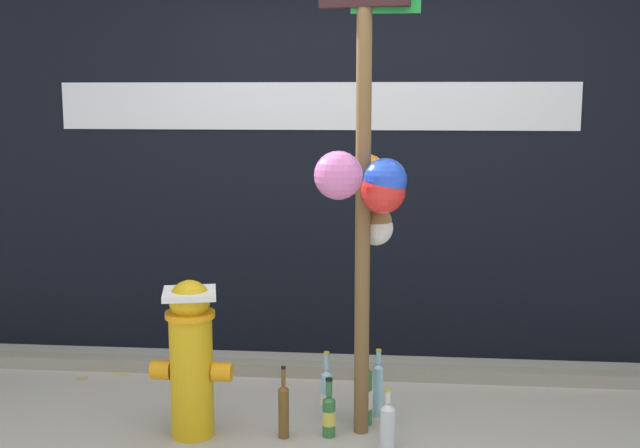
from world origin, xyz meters
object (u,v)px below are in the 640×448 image
(bottle_5, at_px, (284,410))
(fire_hydrant, at_px, (191,355))
(bottle_1, at_px, (329,414))
(bottle_0, at_px, (327,393))
(memorial_post, at_px, (365,161))
(bottle_3, at_px, (365,395))
(bottle_4, at_px, (388,424))
(bottle_2, at_px, (378,388))

(bottle_5, bearing_deg, fire_hydrant, -178.34)
(bottle_1, bearing_deg, fire_hydrant, -175.91)
(bottle_0, bearing_deg, memorial_post, -36.02)
(fire_hydrant, height_order, bottle_1, fire_hydrant)
(fire_hydrant, bearing_deg, bottle_5, 1.66)
(bottle_3, distance_m, bottle_5, 0.46)
(bottle_4, xyz_separation_m, bottle_5, (-0.53, 0.06, 0.03))
(bottle_3, relative_size, bottle_5, 1.09)
(bottle_0, distance_m, bottle_5, 0.33)
(bottle_0, relative_size, bottle_2, 1.00)
(fire_hydrant, relative_size, bottle_1, 2.64)
(fire_hydrant, bearing_deg, bottle_4, -2.82)
(fire_hydrant, relative_size, bottle_4, 2.70)
(bottle_1, height_order, bottle_3, bottle_3)
(bottle_0, relative_size, bottle_5, 1.00)
(bottle_3, bearing_deg, fire_hydrant, -165.55)
(memorial_post, bearing_deg, bottle_2, 70.40)
(bottle_1, bearing_deg, bottle_2, 49.35)
(bottle_3, bearing_deg, bottle_4, -65.66)
(memorial_post, relative_size, bottle_2, 6.63)
(bottle_0, height_order, bottle_2, same)
(bottle_0, height_order, bottle_3, bottle_3)
(bottle_4, bearing_deg, bottle_0, 136.06)
(bottle_1, xyz_separation_m, bottle_4, (0.30, -0.10, 0.00))
(fire_hydrant, height_order, bottle_3, fire_hydrant)
(bottle_0, xyz_separation_m, bottle_2, (0.28, 0.06, 0.02))
(bottle_1, bearing_deg, bottle_4, -18.24)
(bottle_2, relative_size, bottle_4, 1.25)
(bottle_2, distance_m, bottle_5, 0.58)
(fire_hydrant, xyz_separation_m, bottle_5, (0.47, 0.01, -0.28))
(bottle_1, bearing_deg, memorial_post, 23.78)
(bottle_1, distance_m, bottle_4, 0.32)
(memorial_post, bearing_deg, fire_hydrant, -171.83)
(bottle_4, height_order, bottle_5, bottle_5)
(bottle_4, distance_m, bottle_5, 0.54)
(bottle_1, relative_size, bottle_5, 0.82)
(fire_hydrant, xyz_separation_m, bottle_1, (0.70, 0.05, -0.31))
(bottle_0, bearing_deg, bottle_3, -12.36)
(bottle_1, relative_size, bottle_2, 0.82)
(bottle_0, bearing_deg, bottle_5, -127.42)
(fire_hydrant, bearing_deg, bottle_1, 4.09)
(fire_hydrant, bearing_deg, memorial_post, 8.17)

